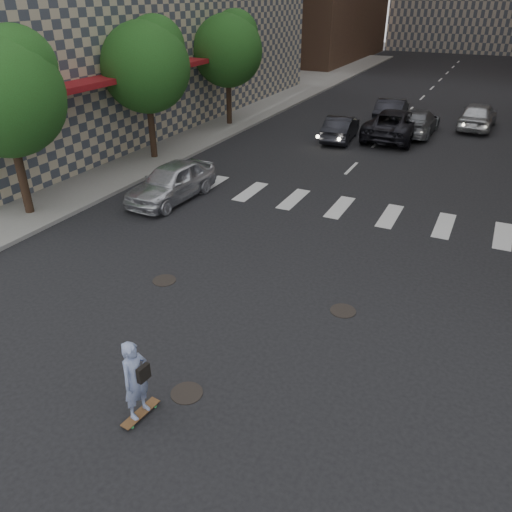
{
  "coord_description": "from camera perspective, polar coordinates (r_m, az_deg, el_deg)",
  "views": [
    {
      "loc": [
        6.09,
        -9.12,
        7.7
      ],
      "look_at": [
        0.85,
        1.63,
        1.3
      ],
      "focal_mm": 35.0,
      "sensor_mm": 36.0,
      "label": 1
    }
  ],
  "objects": [
    {
      "name": "traffic_car_c",
      "position": [
        30.92,
        15.62,
        14.33
      ],
      "size": [
        2.87,
        6.01,
        1.66
      ],
      "primitive_type": "imported",
      "rotation": [
        0.0,
        0.0,
        3.12
      ],
      "color": "black",
      "rests_on": "ground"
    },
    {
      "name": "manhole_b",
      "position": [
        15.2,
        -10.44,
        -2.75
      ],
      "size": [
        0.7,
        0.7,
        0.02
      ],
      "primitive_type": "cylinder",
      "color": "black",
      "rests_on": "ground"
    },
    {
      "name": "tree_a",
      "position": [
        20.03,
        -26.64,
        16.6
      ],
      "size": [
        4.2,
        4.2,
        6.6
      ],
      "color": "#382619",
      "rests_on": "sidewalk_left"
    },
    {
      "name": "sidewalk_left",
      "position": [
        36.47,
        -9.44,
        15.75
      ],
      "size": [
        13.0,
        80.0,
        0.15
      ],
      "primitive_type": "cube",
      "color": "gray",
      "rests_on": "ground"
    },
    {
      "name": "tree_b",
      "position": [
        25.71,
        -12.25,
        20.77
      ],
      "size": [
        4.2,
        4.2,
        6.6
      ],
      "color": "#382619",
      "rests_on": "sidewalk_left"
    },
    {
      "name": "silver_sedan",
      "position": [
        20.87,
        -9.62,
        8.36
      ],
      "size": [
        2.06,
        4.58,
        1.53
      ],
      "primitive_type": "imported",
      "rotation": [
        0.0,
        0.0,
        -0.06
      ],
      "color": "silver",
      "rests_on": "ground"
    },
    {
      "name": "traffic_car_e",
      "position": [
        34.44,
        15.2,
        15.69
      ],
      "size": [
        2.08,
        4.99,
        1.61
      ],
      "primitive_type": "imported",
      "rotation": [
        0.0,
        0.0,
        3.22
      ],
      "color": "black",
      "rests_on": "ground"
    },
    {
      "name": "manhole_c",
      "position": [
        13.8,
        9.91,
        -6.18
      ],
      "size": [
        0.7,
        0.7,
        0.02
      ],
      "primitive_type": "cylinder",
      "color": "black",
      "rests_on": "ground"
    },
    {
      "name": "skateboarder",
      "position": [
        10.3,
        -13.56,
        -13.6
      ],
      "size": [
        0.5,
        0.95,
        1.85
      ],
      "rotation": [
        0.0,
        0.0,
        -0.11
      ],
      "color": "brown",
      "rests_on": "ground"
    },
    {
      "name": "traffic_car_d",
      "position": [
        34.88,
        24.05,
        14.46
      ],
      "size": [
        2.21,
        4.91,
        1.64
      ],
      "primitive_type": "imported",
      "rotation": [
        0.0,
        0.0,
        3.08
      ],
      "color": "#A9ABB0",
      "rests_on": "ground"
    },
    {
      "name": "traffic_car_b",
      "position": [
        32.2,
        17.97,
        14.36
      ],
      "size": [
        2.12,
        5.08,
        1.47
      ],
      "primitive_type": "imported",
      "rotation": [
        0.0,
        0.0,
        3.13
      ],
      "color": "slate",
      "rests_on": "ground"
    },
    {
      "name": "ground",
      "position": [
        13.4,
        -6.39,
        -7.12
      ],
      "size": [
        160.0,
        160.0,
        0.0
      ],
      "primitive_type": "plane",
      "color": "black",
      "rests_on": "ground"
    },
    {
      "name": "manhole_a",
      "position": [
        11.26,
        -7.92,
        -15.25
      ],
      "size": [
        0.7,
        0.7,
        0.02
      ],
      "primitive_type": "cylinder",
      "color": "black",
      "rests_on": "ground"
    },
    {
      "name": "tree_c",
      "position": [
        32.39,
        -3.06,
        22.73
      ],
      "size": [
        4.2,
        4.2,
        6.6
      ],
      "color": "#382619",
      "rests_on": "sidewalk_left"
    },
    {
      "name": "traffic_car_a",
      "position": [
        29.87,
        9.66,
        14.22
      ],
      "size": [
        1.88,
        4.33,
        1.39
      ],
      "primitive_type": "imported",
      "rotation": [
        0.0,
        0.0,
        3.24
      ],
      "color": "black",
      "rests_on": "ground"
    }
  ]
}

